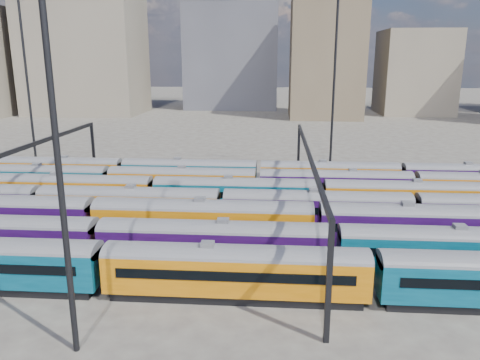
# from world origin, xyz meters

# --- Properties ---
(ground) EXTENTS (500.00, 500.00, 0.00)m
(ground) POSITION_xyz_m (0.00, 0.00, 0.00)
(ground) COLOR #443E39
(ground) RESTS_ON ground
(rake_0) EXTENTS (116.75, 2.85, 4.79)m
(rake_0) POSITION_xyz_m (13.75, -15.00, 2.51)
(rake_0) COLOR black
(rake_0) RESTS_ON ground
(rake_1) EXTENTS (117.39, 2.86, 4.81)m
(rake_1) POSITION_xyz_m (-8.04, -10.00, 2.53)
(rake_1) COLOR black
(rake_1) RESTS_ON ground
(rake_2) EXTENTS (124.72, 3.04, 5.12)m
(rake_2) POSITION_xyz_m (-10.34, -5.00, 2.69)
(rake_2) COLOR black
(rake_2) RESTS_ON ground
(rake_3) EXTENTS (96.44, 2.83, 4.75)m
(rake_3) POSITION_xyz_m (10.94, 0.00, 2.49)
(rake_3) COLOR black
(rake_3) RESTS_ON ground
(rake_4) EXTENTS (95.23, 2.79, 4.69)m
(rake_4) POSITION_xyz_m (-16.79, 5.00, 2.46)
(rake_4) COLOR black
(rake_4) RESTS_ON ground
(rake_5) EXTENTS (131.21, 2.74, 4.60)m
(rake_5) POSITION_xyz_m (-4.81, 10.00, 2.42)
(rake_5) COLOR black
(rake_5) RESTS_ON ground
(rake_6) EXTENTS (111.16, 2.71, 4.55)m
(rake_6) POSITION_xyz_m (4.52, 15.00, 2.39)
(rake_6) COLOR black
(rake_6) RESTS_ON ground
(gantry_1) EXTENTS (0.35, 40.35, 8.03)m
(gantry_1) POSITION_xyz_m (-20.00, 0.00, 6.79)
(gantry_1) COLOR black
(gantry_1) RESTS_ON ground
(gantry_2) EXTENTS (0.35, 40.35, 8.03)m
(gantry_2) POSITION_xyz_m (10.00, 0.00, 6.79)
(gantry_2) COLOR black
(gantry_2) RESTS_ON ground
(mast_1) EXTENTS (1.40, 0.50, 25.60)m
(mast_1) POSITION_xyz_m (-30.00, 22.00, 13.97)
(mast_1) COLOR black
(mast_1) RESTS_ON ground
(mast_2) EXTENTS (1.40, 0.50, 25.60)m
(mast_2) POSITION_xyz_m (-5.00, -22.00, 13.97)
(mast_2) COLOR black
(mast_2) RESTS_ON ground
(mast_3) EXTENTS (1.40, 0.50, 25.60)m
(mast_3) POSITION_xyz_m (15.00, 24.00, 13.97)
(mast_3) COLOR black
(mast_3) RESTS_ON ground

